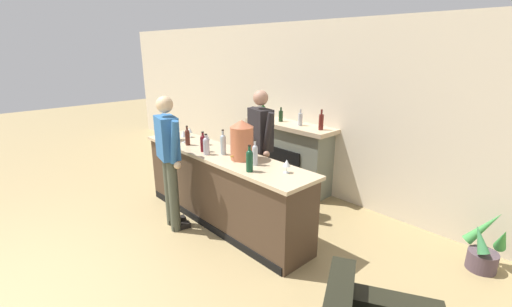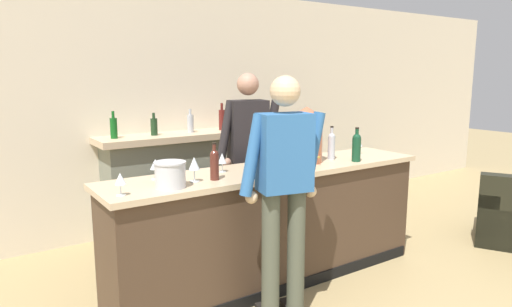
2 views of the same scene
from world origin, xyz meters
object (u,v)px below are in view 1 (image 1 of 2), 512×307
at_px(person_customer, 169,158).
at_px(wine_glass_near_bucket, 207,138).
at_px(ice_bucket_steel, 172,134).
at_px(person_bartender, 260,147).
at_px(wine_bottle_merlot_tall, 250,160).
at_px(wine_bottle_port_short, 203,142).
at_px(fireplace_stone, 289,155).
at_px(copper_dispenser, 242,140).
at_px(wine_bottle_rose_blush, 187,136).
at_px(potted_plant_corner, 485,249).
at_px(wine_bottle_riesling_slim, 255,154).
at_px(wine_bottle_burgundy_dark, 223,144).
at_px(wine_glass_mid_counter, 190,130).
at_px(wine_glass_by_dispenser, 287,163).
at_px(wine_glass_back_row, 184,134).
at_px(wine_glass_front_left, 160,130).
at_px(wine_bottle_cabernet_heavy, 206,145).

xyz_separation_m(person_customer, wine_glass_near_bucket, (-0.11, 0.68, 0.13)).
bearing_deg(ice_bucket_steel, person_customer, -33.29).
bearing_deg(person_bartender, wine_bottle_merlot_tall, -50.30).
bearing_deg(wine_bottle_port_short, fireplace_stone, 89.86).
height_order(copper_dispenser, wine_bottle_rose_blush, copper_dispenser).
height_order(potted_plant_corner, wine_bottle_riesling_slim, wine_bottle_riesling_slim).
distance_m(potted_plant_corner, wine_bottle_burgundy_dark, 3.23).
bearing_deg(wine_bottle_riesling_slim, wine_glass_mid_counter, 174.86).
xyz_separation_m(copper_dispenser, wine_glass_near_bucket, (-0.83, 0.06, -0.14)).
relative_size(person_customer, person_bartender, 0.99).
relative_size(wine_bottle_riesling_slim, wine_glass_by_dispenser, 1.99).
distance_m(wine_bottle_riesling_slim, wine_bottle_merlot_tall, 0.23).
bearing_deg(wine_bottle_merlot_tall, person_customer, -160.88).
height_order(wine_bottle_merlot_tall, wine_glass_back_row, wine_bottle_merlot_tall).
bearing_deg(wine_bottle_rose_blush, wine_bottle_riesling_slim, 5.13).
bearing_deg(wine_bottle_riesling_slim, wine_glass_by_dispenser, 10.27).
bearing_deg(wine_bottle_rose_blush, wine_bottle_port_short, -2.32).
distance_m(person_bartender, wine_bottle_riesling_slim, 0.81).
distance_m(wine_bottle_merlot_tall, wine_glass_by_dispenser, 0.42).
bearing_deg(wine_glass_by_dispenser, wine_glass_back_row, -175.04).
bearing_deg(wine_glass_mid_counter, potted_plant_corner, 18.71).
distance_m(person_customer, wine_bottle_merlot_tall, 1.20).
relative_size(wine_bottle_riesling_slim, wine_bottle_port_short, 1.13).
xyz_separation_m(wine_bottle_merlot_tall, wine_glass_near_bucket, (-1.23, 0.29, -0.03)).
relative_size(fireplace_stone, person_bartender, 0.92).
xyz_separation_m(wine_glass_back_row, wine_glass_by_dispenser, (1.88, 0.16, -0.02)).
bearing_deg(wine_glass_by_dispenser, person_bartender, 152.04).
bearing_deg(copper_dispenser, wine_glass_front_left, -173.43).
relative_size(wine_bottle_port_short, wine_glass_by_dispenser, 1.75).
bearing_deg(wine_bottle_burgundy_dark, wine_bottle_riesling_slim, 2.16).
relative_size(person_customer, wine_bottle_rose_blush, 6.32).
bearing_deg(wine_glass_front_left, wine_glass_by_dispenser, 5.70).
height_order(fireplace_stone, wine_glass_by_dispenser, fireplace_stone).
height_order(fireplace_stone, wine_glass_near_bucket, fireplace_stone).
xyz_separation_m(copper_dispenser, wine_glass_front_left, (-1.74, -0.20, -0.14)).
height_order(potted_plant_corner, person_bartender, person_bartender).
relative_size(person_bartender, wine_bottle_rose_blush, 6.38).
distance_m(wine_bottle_cabernet_heavy, wine_glass_near_bucket, 0.46).
height_order(wine_glass_back_row, wine_glass_front_left, wine_glass_back_row).
relative_size(person_bartender, ice_bucket_steel, 7.99).
bearing_deg(wine_bottle_rose_blush, wine_glass_front_left, -176.07).
relative_size(wine_bottle_riesling_slim, wine_bottle_rose_blush, 1.10).
relative_size(person_bartender, wine_glass_near_bucket, 11.70).
xyz_separation_m(person_customer, wine_bottle_riesling_slim, (1.00, 0.58, 0.16)).
relative_size(person_customer, wine_glass_by_dispenser, 11.45).
distance_m(wine_bottle_riesling_slim, wine_glass_front_left, 2.02).
relative_size(potted_plant_corner, wine_bottle_cabernet_heavy, 2.40).
bearing_deg(wine_bottle_cabernet_heavy, person_customer, -122.92).
height_order(fireplace_stone, wine_bottle_merlot_tall, fireplace_stone).
relative_size(copper_dispenser, wine_glass_near_bucket, 3.23).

